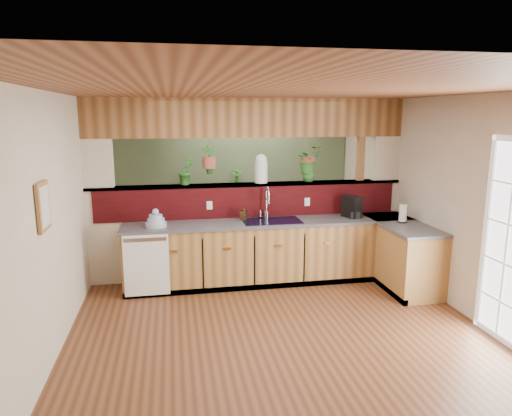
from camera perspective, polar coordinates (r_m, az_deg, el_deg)
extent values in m
cube|color=#58311B|center=(5.77, 1.57, -12.65)|extent=(4.60, 7.00, 0.01)
cube|color=brown|center=(5.27, 1.73, 14.11)|extent=(4.60, 7.00, 0.01)
cube|color=beige|center=(8.78, -3.18, 4.56)|extent=(4.60, 0.02, 2.60)
cube|color=beige|center=(2.25, 21.69, -17.52)|extent=(4.60, 0.02, 2.60)
cube|color=beige|center=(5.38, -23.04, -0.78)|extent=(0.02, 7.00, 2.60)
cube|color=beige|center=(6.26, 22.69, 0.86)|extent=(0.02, 7.00, 2.60)
cube|color=beige|center=(6.80, -0.78, -2.84)|extent=(4.60, 0.15, 1.35)
cube|color=#340609|center=(6.62, -0.67, 0.76)|extent=(4.40, 0.02, 0.45)
cube|color=brown|center=(6.66, -0.80, 2.96)|extent=(4.60, 0.21, 0.04)
cube|color=brown|center=(6.59, -0.82, 11.20)|extent=(4.60, 0.15, 0.55)
cube|color=beige|center=(6.60, -19.15, 5.14)|extent=(0.40, 0.15, 0.70)
cube|color=beige|center=(7.28, 15.81, 5.87)|extent=(0.40, 0.15, 0.70)
cube|color=brown|center=(7.16, 12.76, 2.71)|extent=(0.10, 0.10, 2.60)
cube|color=brown|center=(6.66, -0.80, 2.96)|extent=(4.60, 0.21, 0.04)
cube|color=brown|center=(6.59, -0.82, 11.20)|extent=(4.60, 0.15, 0.55)
cube|color=#546847|center=(8.76, -3.16, 4.55)|extent=(4.55, 0.02, 2.55)
cube|color=olive|center=(6.56, 1.95, -5.61)|extent=(4.10, 0.60, 0.86)
cube|color=#47474C|center=(6.44, 1.97, -1.78)|extent=(4.14, 0.64, 0.04)
cube|color=olive|center=(6.76, 17.49, -5.63)|extent=(0.60, 1.48, 0.86)
cube|color=#47474C|center=(6.65, 17.73, -1.92)|extent=(0.64, 1.52, 0.04)
cube|color=olive|center=(7.13, 15.86, -4.64)|extent=(0.60, 0.60, 0.86)
cube|color=#47474C|center=(7.02, 16.06, -1.11)|extent=(0.64, 0.64, 0.04)
cube|color=black|center=(6.44, 2.45, -9.62)|extent=(4.10, 0.06, 0.08)
cube|color=black|center=(6.76, 15.25, -8.98)|extent=(0.06, 1.48, 0.08)
cube|color=white|center=(6.12, -13.53, -7.00)|extent=(0.58, 0.02, 0.82)
cube|color=#B7B7B2|center=(6.01, -13.69, -3.87)|extent=(0.54, 0.01, 0.05)
cube|color=black|center=(6.44, 1.97, -1.74)|extent=(0.82, 0.50, 0.03)
cube|color=black|center=(6.42, 0.31, -2.55)|extent=(0.34, 0.40, 0.16)
cube|color=black|center=(6.50, 3.61, -2.40)|extent=(0.34, 0.40, 0.16)
cube|color=olive|center=(4.57, -25.08, 0.19)|extent=(0.03, 0.35, 0.45)
cube|color=silver|center=(4.57, -24.89, 0.20)|extent=(0.01, 0.27, 0.37)
cylinder|color=#B7B7B2|center=(6.61, 1.29, -0.82)|extent=(0.07, 0.07, 0.10)
cylinder|color=#B7B7B2|center=(6.57, 1.30, 0.71)|extent=(0.02, 0.02, 0.28)
torus|color=#B7B7B2|center=(6.48, 1.43, 1.81)|extent=(0.20, 0.08, 0.20)
cylinder|color=#B7B7B2|center=(6.41, 1.59, 1.06)|extent=(0.02, 0.02, 0.12)
cylinder|color=#B7B7B2|center=(6.59, 0.53, -0.68)|extent=(0.03, 0.03, 0.10)
cylinder|color=#9BAEC8|center=(6.23, -12.39, -2.03)|extent=(0.28, 0.28, 0.06)
cylinder|color=#9BAEC8|center=(6.22, -12.41, -1.51)|extent=(0.23, 0.23, 0.05)
cylinder|color=#9BAEC8|center=(6.21, -12.43, -1.04)|extent=(0.18, 0.18, 0.05)
sphere|color=#9BAEC8|center=(6.19, -12.45, -0.48)|extent=(0.09, 0.09, 0.09)
imported|color=#352213|center=(6.47, -1.56, -0.60)|extent=(0.12, 0.12, 0.21)
cube|color=black|center=(6.78, 11.90, 0.18)|extent=(0.17, 0.27, 0.31)
cube|color=black|center=(6.71, 12.16, -0.86)|extent=(0.15, 0.10, 0.10)
cylinder|color=silver|center=(6.73, 12.08, -0.45)|extent=(0.08, 0.08, 0.08)
cylinder|color=black|center=(6.66, 17.83, -1.65)|extent=(0.12, 0.12, 0.02)
cylinder|color=#B7B7B2|center=(6.63, 17.89, -0.60)|extent=(0.02, 0.02, 0.27)
cylinder|color=white|center=(6.63, 17.89, -0.60)|extent=(0.10, 0.10, 0.23)
cylinder|color=silver|center=(6.67, 0.64, 4.50)|extent=(0.19, 0.19, 0.31)
sphere|color=silver|center=(6.65, 0.65, 6.01)|extent=(0.17, 0.17, 0.17)
imported|color=#275A1F|center=(6.54, -8.72, 4.63)|extent=(0.26, 0.23, 0.40)
imported|color=#275A1F|center=(6.84, 6.61, 4.83)|extent=(0.21, 0.21, 0.37)
cylinder|color=brown|center=(6.53, -5.91, 7.47)|extent=(0.01, 0.01, 0.29)
cylinder|color=brown|center=(6.55, -5.88, 5.69)|extent=(0.19, 0.19, 0.16)
imported|color=#275A1F|center=(6.53, -5.92, 7.84)|extent=(0.25, 0.20, 0.41)
cylinder|color=brown|center=(6.81, 6.55, 7.50)|extent=(0.01, 0.01, 0.31)
cylinder|color=brown|center=(6.83, 6.51, 5.69)|extent=(0.19, 0.19, 0.16)
imported|color=#275A1F|center=(6.81, 6.56, 7.73)|extent=(0.45, 0.42, 0.41)
cube|color=black|center=(8.62, -5.77, -1.00)|extent=(1.41, 0.66, 0.91)
imported|color=#275A1F|center=(8.48, -8.94, 3.23)|extent=(0.23, 0.16, 0.41)
imported|color=#275A1F|center=(8.56, -2.42, 3.50)|extent=(0.29, 0.29, 0.43)
imported|color=#275A1F|center=(8.05, 5.82, -2.52)|extent=(0.87, 0.79, 0.83)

